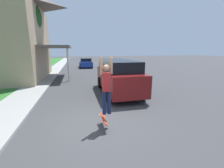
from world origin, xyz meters
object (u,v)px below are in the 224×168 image
suv_parked (118,76)px  car_down_street (86,63)px  skateboarder (107,86)px  lawn_tree_far (16,16)px  skateboard (104,119)px

suv_parked → car_down_street: bearing=94.2°
skateboarder → suv_parked: bearing=69.2°
lawn_tree_far → skateboarder: size_ratio=3.76×
car_down_street → skateboard: car_down_street is taller
lawn_tree_far → skateboarder: 11.83m
skateboarder → skateboard: skateboarder is taller
suv_parked → car_down_street: 14.72m
car_down_street → skateboard: bearing=-91.7°
lawn_tree_far → skateboard: (5.41, -9.77, -4.96)m
skateboard → lawn_tree_far: bearing=119.0°
lawn_tree_far → suv_parked: 10.01m
car_down_street → skateboarder: (-0.46, -18.67, 0.78)m
car_down_street → skateboarder: 18.70m
lawn_tree_far → skateboarder: lawn_tree_far is taller
skateboarder → skateboard: size_ratio=2.34×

